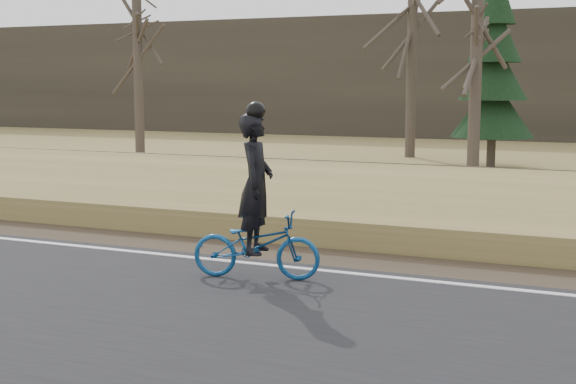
% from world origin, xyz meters
% --- Properties ---
extents(ground, '(120.00, 120.00, 0.00)m').
position_xyz_m(ground, '(0.00, 0.00, 0.00)').
color(ground, '#9D854F').
rests_on(ground, ground).
extents(road, '(120.00, 6.00, 0.06)m').
position_xyz_m(road, '(0.00, -2.50, 0.03)').
color(road, black).
rests_on(road, ground).
extents(edge_line, '(120.00, 0.12, 0.01)m').
position_xyz_m(edge_line, '(0.00, 0.20, 0.07)').
color(edge_line, silver).
rests_on(edge_line, road).
extents(shoulder, '(120.00, 1.60, 0.04)m').
position_xyz_m(shoulder, '(0.00, 1.20, 0.02)').
color(shoulder, '#473A2B').
rests_on(shoulder, ground).
extents(embankment, '(120.00, 5.00, 0.44)m').
position_xyz_m(embankment, '(0.00, 4.20, 0.22)').
color(embankment, '#9D854F').
rests_on(embankment, ground).
extents(ballast, '(120.00, 3.00, 0.45)m').
position_xyz_m(ballast, '(0.00, 8.00, 0.23)').
color(ballast, slate).
rests_on(ballast, ground).
extents(railroad, '(120.00, 2.40, 0.29)m').
position_xyz_m(railroad, '(0.00, 8.00, 0.53)').
color(railroad, black).
rests_on(railroad, ballast).
extents(cyclist, '(1.82, 0.98, 2.37)m').
position_xyz_m(cyclist, '(-2.89, -0.55, 0.84)').
color(cyclist, navy).
rests_on(cyclist, road).
extents(bare_tree_far_left, '(0.36, 0.36, 6.42)m').
position_xyz_m(bare_tree_far_left, '(-15.20, 14.89, 3.21)').
color(bare_tree_far_left, '#4C4237').
rests_on(bare_tree_far_left, ground).
extents(bare_tree_left, '(0.36, 0.36, 8.47)m').
position_xyz_m(bare_tree_left, '(-5.88, 18.29, 4.24)').
color(bare_tree_left, '#4C4237').
rests_on(bare_tree_left, ground).
extents(bare_tree_near_left, '(0.36, 0.36, 7.00)m').
position_xyz_m(bare_tree_near_left, '(-2.72, 13.66, 3.50)').
color(bare_tree_near_left, '#4C4237').
rests_on(bare_tree_near_left, ground).
extents(conifer, '(2.60, 2.60, 6.36)m').
position_xyz_m(conifer, '(-2.59, 15.95, 3.01)').
color(conifer, '#4C4237').
rests_on(conifer, ground).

